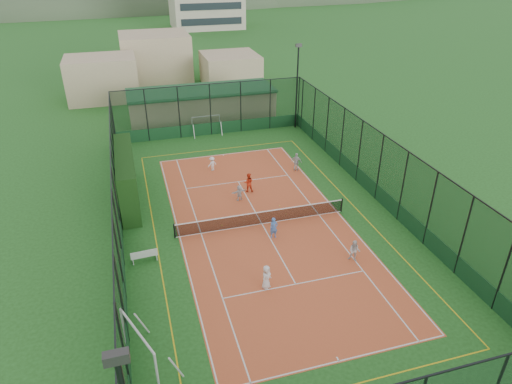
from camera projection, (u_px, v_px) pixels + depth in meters
ground at (262, 224)px, 30.44m from camera, size 300.00×300.00×0.00m
court_slab at (262, 224)px, 30.44m from camera, size 11.17×23.97×0.01m
tennis_net at (262, 217)px, 30.19m from camera, size 11.67×0.12×1.06m
perimeter_fence at (262, 191)px, 29.25m from camera, size 18.12×34.12×5.00m
floodlight_ne at (297, 87)px, 44.58m from camera, size 0.60×0.26×8.25m
clubhouse at (202, 104)px, 48.24m from camera, size 15.20×7.20×3.15m
hedge_left at (127, 177)px, 32.55m from camera, size 1.23×8.23×3.60m
white_bench at (144, 255)px, 26.67m from camera, size 1.57×0.51×0.87m
futsal_goal_near at (139, 348)px, 19.69m from camera, size 3.47×2.16×2.16m
futsal_goal_far at (206, 125)px, 44.47m from camera, size 2.82×0.87×1.81m
child_near_left at (266, 277)px, 24.47m from camera, size 0.82×0.80×1.42m
child_near_mid at (274, 228)px, 28.73m from camera, size 0.52×0.35×1.41m
child_near_right at (354, 251)px, 26.61m from camera, size 0.84×0.81×1.36m
child_far_left at (212, 164)px, 37.32m from camera, size 0.90×0.72×1.22m
child_far_right at (296, 162)px, 37.26m from camera, size 0.96×0.81×1.54m
child_far_back at (239, 193)px, 33.01m from camera, size 1.15×0.59×1.18m
coach at (248, 182)px, 34.10m from camera, size 0.83×0.72×1.49m
tennis_balls at (263, 215)px, 31.41m from camera, size 4.65×1.43×0.07m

